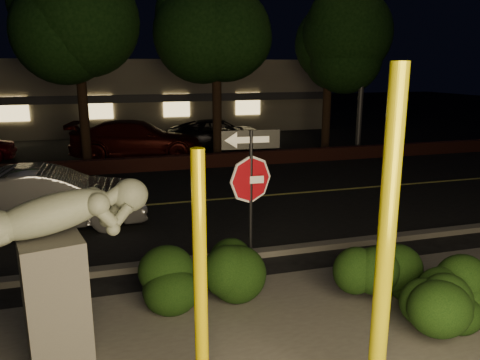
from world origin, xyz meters
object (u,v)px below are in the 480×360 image
object	(u,v)px
silver_sedan	(47,199)
signpost	(251,180)
yellow_pole_right	(386,249)
parked_car_dark	(220,134)
yellow_pole_left	(200,286)
parked_car_darkred	(137,139)
sculpture	(56,263)

from	to	relation	value
silver_sedan	signpost	bearing A→B (deg)	-141.69
signpost	silver_sedan	bearing A→B (deg)	132.55
yellow_pole_right	parked_car_dark	size ratio (longest dim) A/B	0.77
yellow_pole_left	parked_car_darkred	size ratio (longest dim) A/B	0.54
sculpture	parked_car_darkred	size ratio (longest dim) A/B	0.44
silver_sedan	parked_car_darkred	size ratio (longest dim) A/B	0.82
sculpture	silver_sedan	world-z (taller)	sculpture
yellow_pole_left	parked_car_darkred	distance (m)	14.77
parked_car_dark	yellow_pole_left	bearing A→B (deg)	176.32
yellow_pole_left	sculpture	distance (m)	1.79
signpost	parked_car_dark	xyz separation A→B (m)	(2.88, 13.60, -1.25)
parked_car_darkred	silver_sedan	bearing A→B (deg)	171.91
silver_sedan	parked_car_dark	world-z (taller)	silver_sedan
sculpture	parked_car_darkred	xyz separation A→B (m)	(1.90, 13.72, -0.67)
parked_car_darkred	parked_car_dark	world-z (taller)	parked_car_darkred
yellow_pole_right	silver_sedan	xyz separation A→B (m)	(-3.96, 7.18, -1.12)
yellow_pole_right	silver_sedan	size ratio (longest dim) A/B	0.85
parked_car_dark	yellow_pole_right	bearing A→B (deg)	-177.26
yellow_pole_left	sculpture	bearing A→B (deg)	145.10
sculpture	parked_car_darkred	distance (m)	13.87
yellow_pole_left	sculpture	size ratio (longest dim) A/B	1.23
parked_car_darkred	yellow_pole_right	bearing A→B (deg)	-165.23
parked_car_darkred	parked_car_dark	bearing A→B (deg)	-62.32
signpost	parked_car_dark	size ratio (longest dim) A/B	0.57
yellow_pole_right	parked_car_darkred	size ratio (longest dim) A/B	0.70
yellow_pole_right	yellow_pole_left	bearing A→B (deg)	163.48
yellow_pole_left	parked_car_dark	world-z (taller)	yellow_pole_left
yellow_pole_right	silver_sedan	distance (m)	8.28
yellow_pole_left	yellow_pole_right	world-z (taller)	yellow_pole_right
signpost	silver_sedan	size ratio (longest dim) A/B	0.62
yellow_pole_left	silver_sedan	xyz separation A→B (m)	(-2.17, 6.65, -0.72)
yellow_pole_left	yellow_pole_right	distance (m)	1.91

